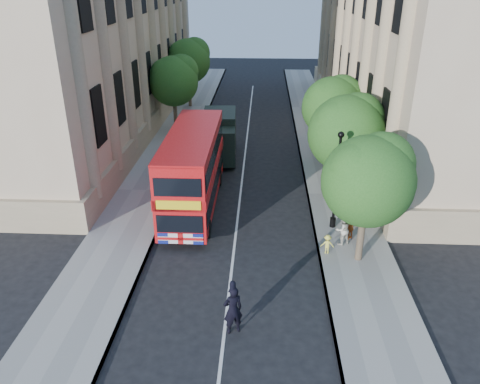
# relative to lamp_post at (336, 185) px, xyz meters

# --- Properties ---
(ground) EXTENTS (120.00, 120.00, 0.00)m
(ground) POSITION_rel_lamp_post_xyz_m (-5.00, -6.00, -2.51)
(ground) COLOR black
(ground) RESTS_ON ground
(pavement_right) EXTENTS (3.50, 80.00, 0.12)m
(pavement_right) POSITION_rel_lamp_post_xyz_m (0.75, 4.00, -2.45)
(pavement_right) COLOR gray
(pavement_right) RESTS_ON ground
(pavement_left) EXTENTS (3.50, 80.00, 0.12)m
(pavement_left) POSITION_rel_lamp_post_xyz_m (-10.75, 4.00, -2.45)
(pavement_left) COLOR gray
(pavement_left) RESTS_ON ground
(building_right) EXTENTS (12.00, 38.00, 18.00)m
(building_right) POSITION_rel_lamp_post_xyz_m (8.80, 18.00, 6.49)
(building_right) COLOR tan
(building_right) RESTS_ON ground
(building_left) EXTENTS (12.00, 38.00, 18.00)m
(building_left) POSITION_rel_lamp_post_xyz_m (-18.80, 18.00, 6.49)
(building_left) COLOR tan
(building_left) RESTS_ON ground
(tree_right_near) EXTENTS (4.00, 4.00, 6.08)m
(tree_right_near) POSITION_rel_lamp_post_xyz_m (0.84, -2.97, 1.74)
(tree_right_near) COLOR #473828
(tree_right_near) RESTS_ON ground
(tree_right_mid) EXTENTS (4.20, 4.20, 6.37)m
(tree_right_mid) POSITION_rel_lamp_post_xyz_m (0.84, 3.03, 1.93)
(tree_right_mid) COLOR #473828
(tree_right_mid) RESTS_ON ground
(tree_right_far) EXTENTS (4.00, 4.00, 6.15)m
(tree_right_far) POSITION_rel_lamp_post_xyz_m (0.84, 9.03, 1.80)
(tree_right_far) COLOR #473828
(tree_right_far) RESTS_ON ground
(tree_left_far) EXTENTS (4.00, 4.00, 6.30)m
(tree_left_far) POSITION_rel_lamp_post_xyz_m (-10.96, 16.03, 1.93)
(tree_left_far) COLOR #473828
(tree_left_far) RESTS_ON ground
(tree_left_back) EXTENTS (4.20, 4.20, 6.65)m
(tree_left_back) POSITION_rel_lamp_post_xyz_m (-10.96, 24.03, 2.20)
(tree_left_back) COLOR #473828
(tree_left_back) RESTS_ON ground
(lamp_post) EXTENTS (0.32, 0.32, 5.16)m
(lamp_post) POSITION_rel_lamp_post_xyz_m (0.00, 0.00, 0.00)
(lamp_post) COLOR black
(lamp_post) RESTS_ON pavement_right
(double_decker_bus) EXTENTS (2.54, 9.41, 4.34)m
(double_decker_bus) POSITION_rel_lamp_post_xyz_m (-7.51, 2.02, -0.11)
(double_decker_bus) COLOR #B20C0E
(double_decker_bus) RESTS_ON ground
(box_van) EXTENTS (2.54, 5.67, 3.18)m
(box_van) POSITION_rel_lamp_post_xyz_m (-6.79, 9.96, -0.95)
(box_van) COLOR black
(box_van) RESTS_ON ground
(police_constable) EXTENTS (0.86, 0.73, 2.01)m
(police_constable) POSITION_rel_lamp_post_xyz_m (-4.68, -8.00, -1.51)
(police_constable) COLOR black
(police_constable) RESTS_ON ground
(woman_pedestrian) EXTENTS (0.96, 0.89, 1.59)m
(woman_pedestrian) POSITION_rel_lamp_post_xyz_m (0.21, -1.70, -1.60)
(woman_pedestrian) COLOR beige
(woman_pedestrian) RESTS_ON pavement_right
(child_a) EXTENTS (0.75, 0.63, 1.20)m
(child_a) POSITION_rel_lamp_post_xyz_m (0.70, -1.19, -1.79)
(child_a) COLOR orange
(child_a) RESTS_ON pavement_right
(child_b) EXTENTS (0.64, 0.39, 0.96)m
(child_b) POSITION_rel_lamp_post_xyz_m (-0.60, -2.58, -1.91)
(child_b) COLOR #DED74B
(child_b) RESTS_ON pavement_right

